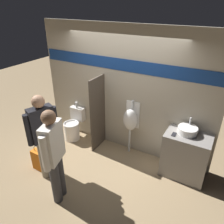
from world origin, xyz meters
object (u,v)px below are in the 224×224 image
at_px(urinal_near_counter, 130,120).
at_px(shopping_bag, 39,160).
at_px(cell_phone, 174,134).
at_px(person_in_vest, 54,154).
at_px(toilet, 73,126).
at_px(person_with_lanyard, 44,134).
at_px(sink_basin, 187,130).

relative_size(urinal_near_counter, shopping_bag, 2.19).
bearing_deg(shopping_bag, cell_phone, 27.13).
bearing_deg(shopping_bag, person_in_vest, -21.86).
height_order(cell_phone, toilet, cell_phone).
xyz_separation_m(cell_phone, person_in_vest, (-1.46, -1.51, 0.02)).
xyz_separation_m(urinal_near_counter, person_in_vest, (-0.48, -1.76, 0.12)).
relative_size(urinal_near_counter, person_in_vest, 0.73).
bearing_deg(person_with_lanyard, cell_phone, -37.26).
xyz_separation_m(person_with_lanyard, shopping_bag, (-0.29, 0.01, -0.71)).
relative_size(sink_basin, person_in_vest, 0.21).
distance_m(cell_phone, person_with_lanyard, 2.34).
height_order(cell_phone, person_with_lanyard, person_with_lanyard).
bearing_deg(urinal_near_counter, sink_basin, -4.37).
height_order(sink_basin, person_in_vest, person_in_vest).
distance_m(sink_basin, person_with_lanyard, 2.59).
bearing_deg(sink_basin, shopping_bag, -151.80).
bearing_deg(urinal_near_counter, person_in_vest, -105.22).
bearing_deg(person_in_vest, cell_phone, -60.90).
distance_m(sink_basin, shopping_bag, 2.93).
bearing_deg(person_with_lanyard, toilet, 40.08).
distance_m(cell_phone, shopping_bag, 2.67).
distance_m(person_in_vest, person_with_lanyard, 0.64).
distance_m(sink_basin, urinal_near_counter, 1.19).
bearing_deg(urinal_near_counter, shopping_bag, -132.70).
relative_size(cell_phone, person_with_lanyard, 0.08).
bearing_deg(person_with_lanyard, shopping_bag, 109.34).
relative_size(cell_phone, shopping_bag, 0.25).
bearing_deg(person_in_vest, urinal_near_counter, -32.12).
bearing_deg(shopping_bag, sink_basin, 28.20).
xyz_separation_m(sink_basin, toilet, (-2.62, -0.09, -0.66)).
distance_m(toilet, person_in_vest, 1.95).
bearing_deg(person_in_vest, person_with_lanyard, 42.80).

